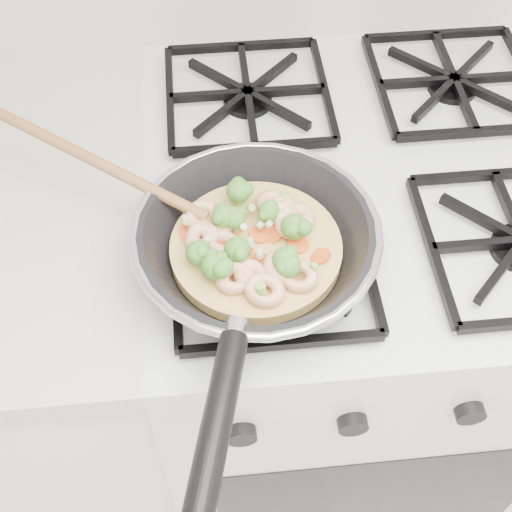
{
  "coord_description": "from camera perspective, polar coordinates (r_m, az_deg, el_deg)",
  "views": [
    {
      "loc": [
        -0.22,
        1.07,
        1.56
      ],
      "look_at": [
        -0.17,
        1.55,
        0.93
      ],
      "focal_mm": 48.9,
      "sensor_mm": 36.0,
      "label": 1
    }
  ],
  "objects": [
    {
      "name": "stove",
      "position": [
        1.29,
        6.83,
        -6.87
      ],
      "size": [
        0.6,
        0.6,
        0.92
      ],
      "color": "silver",
      "rests_on": "ground"
    },
    {
      "name": "skillet",
      "position": [
        0.77,
        -0.25,
        0.86
      ],
      "size": [
        0.43,
        0.51,
        0.09
      ],
      "rotation": [
        0.0,
        0.0,
        -0.16
      ],
      "color": "black",
      "rests_on": "stove"
    }
  ]
}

